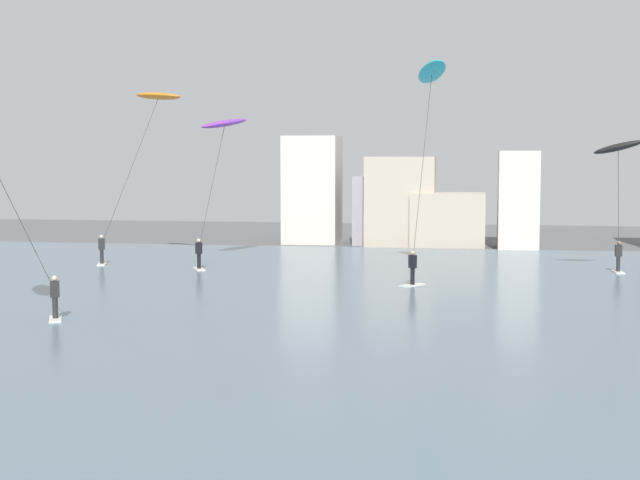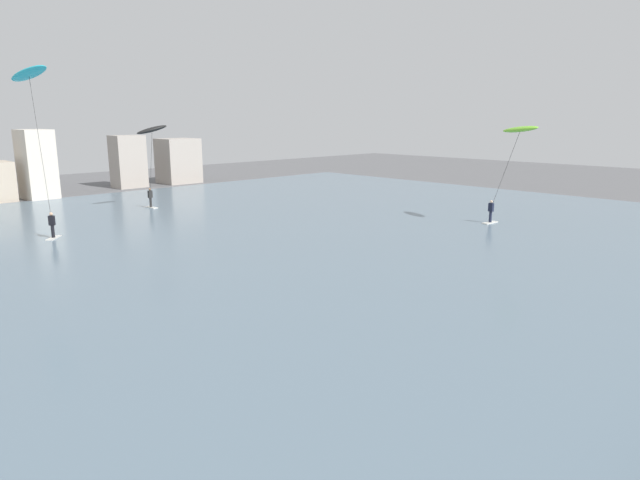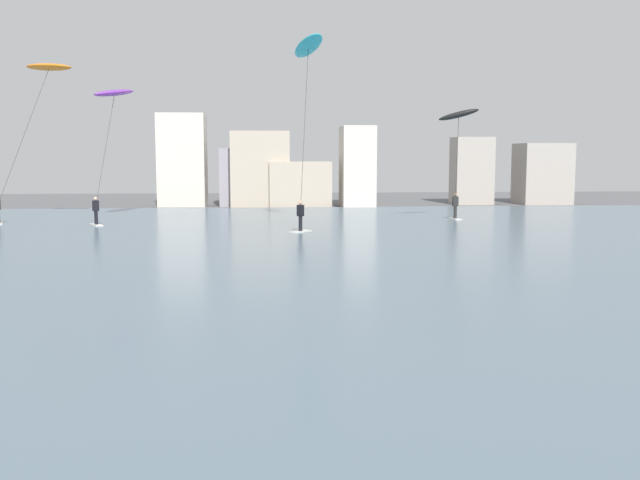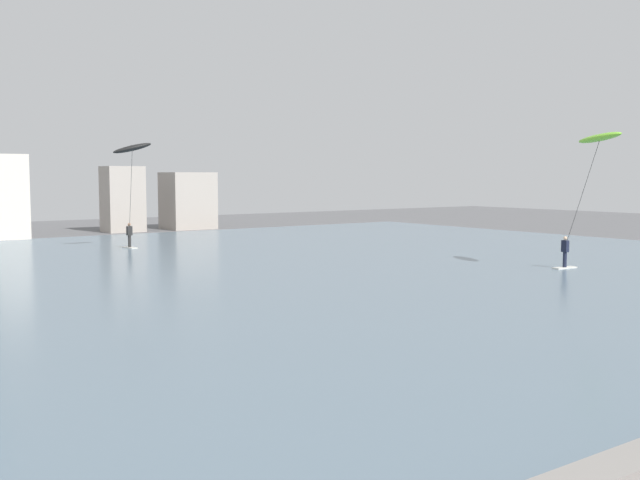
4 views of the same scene
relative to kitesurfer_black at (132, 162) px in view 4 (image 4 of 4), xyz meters
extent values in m
cube|color=slate|center=(-9.10, -13.07, -5.63)|extent=(84.00, 52.00, 0.10)
cube|color=beige|center=(-4.25, 14.25, -2.46)|extent=(2.58, 3.67, 6.43)
cube|color=#A89E93|center=(5.79, 16.56, -2.86)|extent=(3.20, 2.60, 5.63)
cube|color=#A89E93|center=(11.97, 16.65, -3.11)|extent=(4.17, 3.70, 5.12)
cube|color=silver|center=(0.34, 1.50, -5.55)|extent=(0.55, 1.43, 0.06)
cylinder|color=black|center=(0.34, 1.50, -5.13)|extent=(0.20, 0.20, 0.78)
cube|color=black|center=(0.34, 1.50, -4.44)|extent=(0.36, 0.25, 0.60)
sphere|color=#9E7051|center=(0.34, 1.50, -4.03)|extent=(0.20, 0.20, 0.20)
cylinder|color=#333333|center=(0.14, 0.62, -1.87)|extent=(0.43, 1.80, 5.23)
ellipsoid|color=black|center=(-0.06, -0.27, 0.89)|extent=(2.56, 1.37, 0.96)
cube|color=silver|center=(14.35, -21.92, -5.55)|extent=(1.43, 0.55, 0.06)
cylinder|color=#191E33|center=(14.35, -21.92, -5.13)|extent=(0.20, 0.20, 0.78)
cube|color=#191E33|center=(14.35, -21.92, -4.44)|extent=(0.25, 0.36, 0.60)
sphere|color=beige|center=(14.35, -21.92, -4.03)|extent=(0.20, 0.20, 0.20)
cylinder|color=#333333|center=(14.54, -22.69, -1.80)|extent=(0.41, 1.57, 5.39)
ellipsoid|color=#7AD133|center=(14.72, -23.46, 1.04)|extent=(1.87, 3.18, 0.75)
camera|label=1|loc=(-7.05, -49.94, 0.55)|focal=54.13mm
camera|label=2|loc=(-21.56, -40.97, 1.82)|focal=30.88mm
camera|label=3|loc=(-11.90, -43.32, -1.50)|focal=40.53mm
camera|label=4|loc=(-18.35, -45.49, -0.80)|focal=42.12mm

